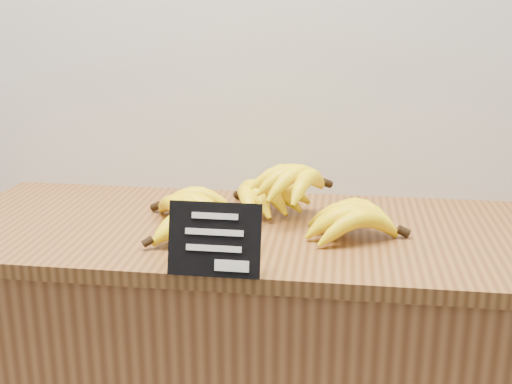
{
  "coord_description": "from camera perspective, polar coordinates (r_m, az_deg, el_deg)",
  "views": [
    {
      "loc": [
        0.03,
        1.47,
        1.4
      ],
      "look_at": [
        -0.14,
        2.7,
        1.02
      ],
      "focal_mm": 45.0,
      "sensor_mm": 36.0,
      "label": 1
    }
  ],
  "objects": [
    {
      "name": "banana_pile",
      "position": [
        1.37,
        1.14,
        -1.2
      ],
      "size": [
        0.55,
        0.38,
        0.12
      ],
      "color": "#FFE90A",
      "rests_on": "counter_top"
    },
    {
      "name": "counter_top",
      "position": [
        1.38,
        0.29,
        -3.59
      ],
      "size": [
        1.33,
        0.54,
        0.03
      ],
      "primitive_type": "cube",
      "color": "brown",
      "rests_on": "counter"
    },
    {
      "name": "chalkboard_sign",
      "position": [
        1.12,
        -3.72,
        -4.25
      ],
      "size": [
        0.16,
        0.04,
        0.13
      ],
      "primitive_type": "cube",
      "rotation": [
        -0.27,
        0.0,
        0.0
      ],
      "color": "black",
      "rests_on": "counter_top"
    }
  ]
}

